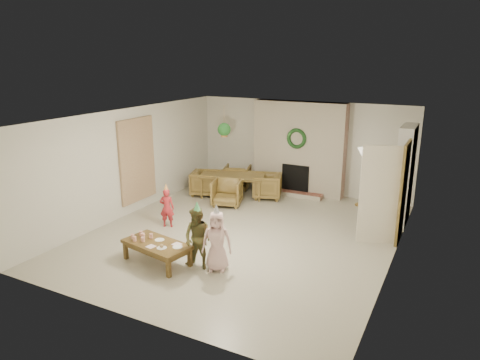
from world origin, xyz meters
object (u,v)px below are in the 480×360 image
Objects in this scene: dining_chair_near at (227,193)px; child_pink at (217,241)px; dining_table at (232,185)px; dining_chair_right at (267,186)px; coffee_table_top at (157,244)px; child_plaid at (198,239)px; child_red at (167,208)px; dining_chair_far at (237,177)px; dining_chair_left at (205,183)px.

child_pink is at bearing -81.68° from dining_chair_near.
dining_table is 2.34× the size of dining_chair_right.
child_pink is (1.11, 0.26, 0.18)m from coffee_table_top.
child_plaid is at bearing -87.83° from dining_table.
child_red is at bearing 143.27° from child_plaid.
dining_chair_right is 0.83× the size of child_red.
dining_table is 1.57× the size of child_pink.
child_red is (-1.14, -2.87, 0.11)m from dining_chair_right.
dining_chair_near is at bearing 107.57° from coffee_table_top.
dining_chair_far is 0.83× the size of child_red.
child_pink is (1.97, -4.55, 0.21)m from dining_chair_far.
child_red is 2.36m from child_pink.
child_red is (-0.02, -3.30, 0.11)m from dining_chair_far.
child_pink reaches higher than dining_table.
dining_table reaches higher than coffee_table_top.
dining_chair_right is 0.65× the size of child_plaid.
dining_chair_near is at bearing 90.00° from dining_chair_far.
dining_chair_far is at bearing 91.73° from child_pink.
dining_chair_right is (1.60, 0.51, 0.00)m from dining_chair_left.
dining_chair_left reaches higher than coffee_table_top.
dining_chair_near is at bearing -135.00° from dining_chair_left.
coffee_table_top is at bearing -100.73° from dining_chair_near.
dining_chair_right reaches higher than dining_table.
dining_table is at bearing -90.00° from dining_chair_left.
dining_chair_right is at bearing 0.00° from dining_table.
dining_chair_left is at bearing 119.87° from coffee_table_top.
dining_chair_right is at bearing 97.35° from coffee_table_top.
child_pink is (1.52, -3.12, 0.21)m from dining_chair_near.
dining_chair_near is 1.00× the size of dining_chair_left.
dining_table is 4.22m from child_pink.
child_pink is at bearing -5.88° from dining_chair_right.
dining_chair_near is at bearing -51.34° from dining_chair_right.
child_plaid reaches higher than dining_chair_far.
child_pink reaches higher than dining_chair_near.
dining_table is 0.75m from dining_chair_near.
dining_chair_right is (0.89, 0.28, 0.03)m from dining_table.
dining_chair_left is 4.10m from coffee_table_top.
child_red is at bearing -121.80° from dining_chair_near.
dining_chair_near is 3.43m from child_plaid.
dining_chair_left is at bearing 122.07° from child_plaid.
dining_chair_right is 4.25m from child_plaid.
child_plaid reaches higher than dining_chair_left.
dining_chair_near is 1.00× the size of dining_chair_right.
child_plaid reaches higher than child_red.
coffee_table_top is 1.45× the size of child_red.
dining_chair_near is 3.41m from coffee_table_top.
dining_chair_far is 4.89m from coffee_table_top.
dining_table is 2.34× the size of dining_chair_left.
dining_chair_right is at bearing -133.55° from child_red.
child_pink reaches higher than coffee_table_top.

